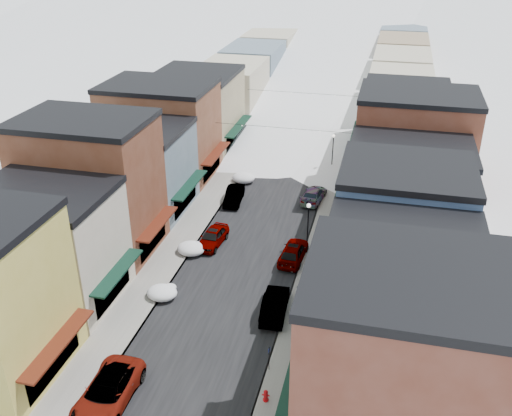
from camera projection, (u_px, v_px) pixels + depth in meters
The scene contains 35 objects.
road at pixel (309, 125), 84.55m from camera, with size 10.00×160.00×0.01m, color black.
sidewalk_left at pixel (266, 121), 85.89m from camera, with size 3.20×160.00×0.15m, color gray.
sidewalk_right at pixel (354, 128), 83.13m from camera, with size 3.20×160.00×0.15m, color gray.
curb_left at pixel (276, 122), 85.57m from camera, with size 0.10×160.00×0.15m, color slate.
curb_right at pixel (344, 127), 83.46m from camera, with size 0.10×160.00×0.15m, color slate.
bldg_l_cream at pixel (49, 246), 43.96m from camera, with size 11.30×8.20×9.50m.
bldg_l_brick_near at pixel (91, 185), 50.32m from camera, with size 12.30×8.20×12.50m.
bldg_l_grayblue at pixel (138, 168), 58.38m from camera, with size 11.30×9.20×9.00m.
bldg_l_brick_far at pixel (161, 130), 65.95m from camera, with size 13.30×9.20×11.00m.
bldg_l_tan at pixel (197, 110), 74.64m from camera, with size 11.30×11.20×10.00m.
bldg_r_brick_near at pixel (409, 374), 29.42m from camera, with size 12.30×9.20×12.50m.
bldg_r_green at pixel (398, 297), 38.00m from camera, with size 11.30×9.20×9.50m.
bldg_r_blue at pixel (401, 227), 45.59m from camera, with size 11.30×9.20×10.50m.
bldg_r_cream at pixel (407, 190), 53.63m from camera, with size 12.30×9.20×9.00m.
bldg_r_brick_far at pixel (413, 145), 60.76m from camera, with size 13.30×9.20×11.50m.
bldg_r_tan at pixel (404, 124), 70.10m from camera, with size 11.30×11.20×9.50m.
distant_blocks at pixel (330, 64), 102.69m from camera, with size 34.00×55.00×8.00m.
overhead_cables at pixel (296, 109), 70.91m from camera, with size 16.40×15.04×0.04m.
car_white_suv at pixel (107, 392), 35.54m from camera, with size 2.89×6.27×1.74m, color #BEBDBF.
car_silver_sedan at pixel (213, 237), 53.14m from camera, with size 1.88×4.67×1.59m, color gray.
car_dark_hatch at pixel (234, 195), 61.17m from camera, with size 1.65×4.74×1.56m, color black.
car_silver_wagon at pixel (265, 144), 75.41m from camera, with size 1.91×4.70×1.36m, color #9EA0A6.
car_green_sedan at pixel (275, 304), 43.73m from camera, with size 1.78×5.11×1.68m, color black.
car_gray_suv at pixel (293, 252), 50.69m from camera, with size 2.01×4.99×1.70m, color gray.
car_black_sedan at pixel (314, 195), 61.48m from camera, with size 2.07×5.09×1.48m, color black.
car_lane_silver at pixel (308, 116), 86.11m from camera, with size 1.74×4.32×1.47m, color #9C9EA3.
car_lane_white at pixel (325, 119), 84.93m from camera, with size 2.32×5.03×1.40m, color silver.
fire_hydrant at pixel (266, 396), 35.75m from camera, with size 0.48×0.37×0.83m.
parking_sign at pixel (269, 356), 37.87m from camera, with size 0.09×0.26×1.94m.
trash_can at pixel (301, 293), 45.39m from camera, with size 0.62×0.62×1.04m.
streetlamp_near at pixel (308, 220), 51.43m from camera, with size 0.37×0.37×4.51m.
streetlamp_far at pixel (333, 147), 68.06m from camera, with size 0.37×0.37×4.42m.
snow_pile_near at pixel (163, 292), 45.75m from camera, with size 2.47×2.72×1.05m.
snow_pile_mid at pixel (192, 248), 51.84m from camera, with size 2.60×2.80×1.10m.
snow_pile_far at pixel (244, 178), 66.00m from camera, with size 2.62×2.81×1.11m.
Camera 1 is at (11.26, -20.60, 27.20)m, focal length 40.00 mm.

